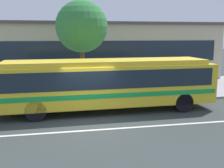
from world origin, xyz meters
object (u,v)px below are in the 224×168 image
Objects in this scene: transit_bus at (108,81)px; street_tree_near_stop at (82,27)px; pedestrian_waiting_near_sign at (90,82)px; bus_stop_sign at (158,73)px.

street_tree_near_stop is (-0.96, 3.82, 2.91)m from transit_bus.
pedestrian_waiting_near_sign is at bearing -73.25° from street_tree_near_stop.
bus_stop_sign reaches higher than pedestrian_waiting_near_sign.
transit_bus is at bearing -77.06° from pedestrian_waiting_near_sign.
transit_bus is 1.88× the size of street_tree_near_stop.
transit_bus reaches higher than pedestrian_waiting_near_sign.
transit_bus is 4.06m from bus_stop_sign.
pedestrian_waiting_near_sign is at bearing 102.94° from transit_bus.
pedestrian_waiting_near_sign is 0.69× the size of bus_stop_sign.
bus_stop_sign is 0.40× the size of street_tree_near_stop.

